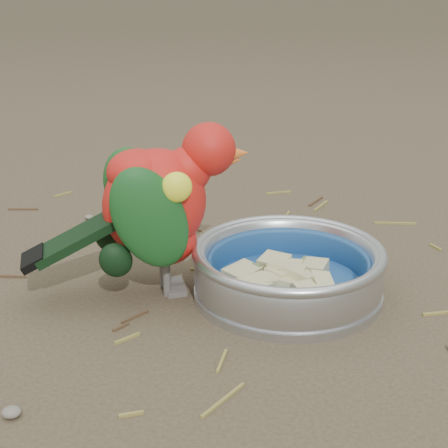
{
  "coord_description": "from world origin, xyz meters",
  "views": [
    {
      "loc": [
        -0.11,
        -0.75,
        0.37
      ],
      "look_at": [
        -0.11,
        -0.0,
        0.08
      ],
      "focal_mm": 55.0,
      "sensor_mm": 36.0,
      "label": 1
    }
  ],
  "objects": [
    {
      "name": "ground",
      "position": [
        0.0,
        0.0,
        0.0
      ],
      "size": [
        60.0,
        60.0,
        0.0
      ],
      "primitive_type": "plane",
      "color": "#483C2C"
    },
    {
      "name": "food_bowl",
      "position": [
        -0.03,
        -0.03,
        0.01
      ],
      "size": [
        0.22,
        0.22,
        0.02
      ],
      "primitive_type": "cylinder",
      "color": "#B2B2BA",
      "rests_on": "ground"
    },
    {
      "name": "ground_debris",
      "position": [
        -0.03,
        0.02,
        0.0
      ],
      "size": [
        0.9,
        0.8,
        0.01
      ],
      "primitive_type": null,
      "color": "olive",
      "rests_on": "ground"
    },
    {
      "name": "bowl_wall",
      "position": [
        -0.03,
        -0.03,
        0.04
      ],
      "size": [
        0.22,
        0.22,
        0.04
      ],
      "primitive_type": null,
      "color": "#B2B2BA",
      "rests_on": "food_bowl"
    },
    {
      "name": "fruit_wedges",
      "position": [
        -0.03,
        -0.03,
        0.03
      ],
      "size": [
        0.13,
        0.13,
        0.03
      ],
      "primitive_type": null,
      "color": "#C1B983",
      "rests_on": "food_bowl"
    },
    {
      "name": "lory_parrot",
      "position": [
        -0.18,
        -0.02,
        0.1
      ],
      "size": [
        0.26,
        0.17,
        0.19
      ],
      "primitive_type": null,
      "rotation": [
        0.0,
        0.0,
        -1.34
      ],
      "color": "red",
      "rests_on": "ground"
    }
  ]
}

